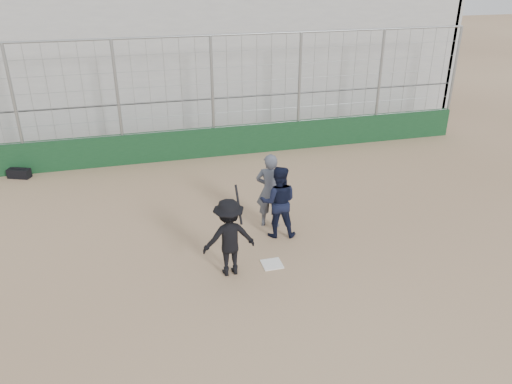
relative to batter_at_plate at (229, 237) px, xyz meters
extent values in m
plane|color=#826246|center=(0.97, 0.05, -0.87)|extent=(90.00, 90.00, 0.00)
cube|color=white|center=(0.97, 0.05, -0.86)|extent=(0.44, 0.44, 0.02)
cube|color=#103319|center=(0.97, 7.05, -0.37)|extent=(18.00, 0.25, 1.00)
cylinder|color=gray|center=(0.97, 7.05, 1.13)|extent=(0.10, 0.10, 4.00)
cylinder|color=gray|center=(9.97, 7.05, 1.13)|extent=(0.10, 0.10, 4.00)
cylinder|color=gray|center=(0.97, 7.05, 3.13)|extent=(18.00, 0.07, 0.07)
cube|color=#9A9A9A|center=(0.97, 12.00, -0.07)|extent=(20.00, 6.70, 1.60)
cube|color=#9A9A9A|center=(0.97, 12.00, 2.83)|extent=(20.00, 6.70, 4.20)
cube|color=#9A9A9A|center=(10.97, 12.00, 2.03)|extent=(0.25, 6.70, 6.10)
imported|color=black|center=(0.00, 0.00, 0.00)|extent=(1.15, 0.69, 1.74)
cylinder|color=black|center=(0.25, 0.15, 0.67)|extent=(0.07, 0.57, 0.71)
imported|color=black|center=(1.46, 1.23, -0.27)|extent=(1.04, 0.90, 1.20)
sphere|color=maroon|center=(1.46, 1.23, 0.22)|extent=(0.28, 0.28, 0.28)
imported|color=#494F5D|center=(1.42, 1.79, 0.00)|extent=(0.84, 0.72, 1.75)
cube|color=black|center=(-5.24, 6.70, -0.73)|extent=(0.73, 0.52, 0.29)
cylinder|color=black|center=(-5.24, 6.70, -0.56)|extent=(0.42, 0.20, 0.04)
camera|label=1|loc=(-1.76, -8.91, 5.32)|focal=35.00mm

